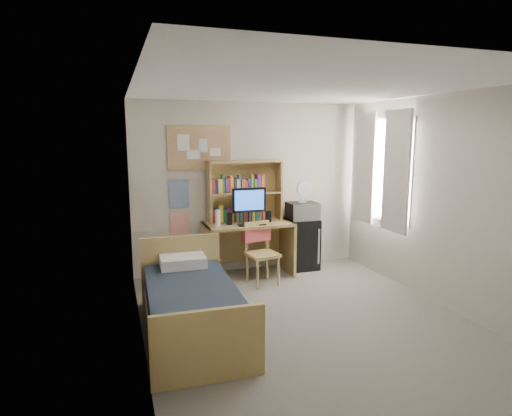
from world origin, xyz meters
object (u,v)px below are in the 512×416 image
object	(u,v)px
bulletin_board	(199,148)
monitor	(249,205)
speaker_right	(268,216)
desk_chair	(263,254)
speaker_left	(229,219)
desk_fan	(303,193)
mini_fridge	(301,244)
microwave	(302,211)
bed	(192,310)
desk	(248,249)

from	to	relation	value
bulletin_board	monitor	distance (m)	1.12
speaker_right	desk_chair	bearing A→B (deg)	-119.92
speaker_left	speaker_right	size ratio (longest dim) A/B	0.99
monitor	desk_chair	bearing A→B (deg)	-76.85
speaker_left	speaker_right	xyz separation A→B (m)	(0.60, -0.01, 0.00)
speaker_left	desk_fan	distance (m)	1.26
mini_fridge	desk_fan	world-z (taller)	desk_fan
bulletin_board	desk_fan	world-z (taller)	bulletin_board
bulletin_board	microwave	size ratio (longest dim) A/B	2.06
mini_fridge	desk_fan	distance (m)	0.82
microwave	speaker_left	bearing A→B (deg)	-173.36
desk_chair	speaker_right	size ratio (longest dim) A/B	5.08
speaker_left	microwave	bearing A→B (deg)	6.42
mini_fridge	bed	world-z (taller)	mini_fridge
desk	desk_chair	world-z (taller)	desk_chair
desk_chair	speaker_left	bearing A→B (deg)	126.76
desk_chair	mini_fridge	xyz separation A→B (m)	(0.83, 0.52, -0.04)
desk_chair	monitor	world-z (taller)	monitor
mini_fridge	speaker_right	world-z (taller)	speaker_right
bulletin_board	microwave	xyz separation A→B (m)	(1.56, -0.26, -0.99)
mini_fridge	desk_fan	size ratio (longest dim) A/B	2.57
desk_chair	microwave	distance (m)	1.09
microwave	mini_fridge	bearing A→B (deg)	90.00
monitor	speaker_right	world-z (taller)	monitor
speaker_right	desk_fan	xyz separation A→B (m)	(0.62, 0.13, 0.32)
speaker_right	speaker_left	bearing A→B (deg)	-180.00
desk	desk_chair	size ratio (longest dim) A/B	1.47
bed	microwave	xyz separation A→B (m)	(2.06, 1.72, 0.67)
bulletin_board	desk	bearing A→B (deg)	-27.28
desk_fan	monitor	bearing A→B (deg)	-171.28
bulletin_board	desk_chair	size ratio (longest dim) A/B	1.06
bed	monitor	size ratio (longest dim) A/B	3.52
bulletin_board	monitor	size ratio (longest dim) A/B	1.75
monitor	mini_fridge	bearing A→B (deg)	9.72
mini_fridge	desk_fan	bearing A→B (deg)	-90.00
desk_fan	microwave	bearing A→B (deg)	0.00
monitor	speaker_left	world-z (taller)	monitor
speaker_left	desk_chair	bearing A→B (deg)	-43.80
speaker_right	mini_fridge	bearing A→B (deg)	14.30
mini_fridge	speaker_left	size ratio (longest dim) A/B	4.61
desk_fan	mini_fridge	bearing A→B (deg)	90.00
speaker_right	desk_fan	size ratio (longest dim) A/B	0.56
desk	monitor	xyz separation A→B (m)	(-0.00, -0.06, 0.68)
desk	mini_fridge	world-z (taller)	desk
mini_fridge	speaker_right	bearing A→B (deg)	-165.48
monitor	speaker_right	xyz separation A→B (m)	(0.30, -0.00, -0.18)
desk	speaker_left	world-z (taller)	speaker_left
bulletin_board	desk	size ratio (longest dim) A/B	0.72
desk_chair	speaker_right	xyz separation A→B (m)	(0.22, 0.37, 0.46)
bed	speaker_right	size ratio (longest dim) A/B	10.82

